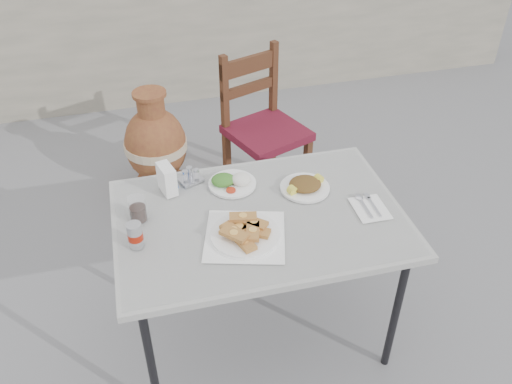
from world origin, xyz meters
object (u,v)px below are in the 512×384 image
object	(u,v)px
condiment_caddy	(191,177)
salad_rice_plate	(232,181)
pide_plate	(245,231)
soda_can	(135,235)
terracotta_urn	(156,145)
salad_chopped_plate	(305,185)
cafe_table	(259,225)
chair	(263,128)
cola_glass	(138,210)
napkin_holder	(167,179)

from	to	relation	value
condiment_caddy	salad_rice_plate	bearing A→B (deg)	-23.81
pide_plate	soda_can	distance (m)	0.40
condiment_caddy	terracotta_urn	bearing A→B (deg)	94.75
salad_chopped_plate	terracotta_urn	bearing A→B (deg)	115.02
salad_chopped_plate	terracotta_urn	world-z (taller)	salad_chopped_plate
cafe_table	chair	size ratio (longest dim) A/B	1.27
pide_plate	salad_chopped_plate	world-z (taller)	pide_plate
cafe_table	cola_glass	world-z (taller)	cola_glass
cafe_table	terracotta_urn	world-z (taller)	cafe_table
soda_can	terracotta_urn	xyz separation A→B (m)	(0.18, 1.32, -0.44)
salad_rice_plate	salad_chopped_plate	bearing A→B (deg)	-20.31
cola_glass	salad_chopped_plate	bearing A→B (deg)	1.64
soda_can	condiment_caddy	size ratio (longest dim) A/B	0.88
cafe_table	salad_rice_plate	xyz separation A→B (m)	(-0.06, 0.23, 0.07)
salad_rice_plate	cola_glass	bearing A→B (deg)	-162.37
cafe_table	salad_chopped_plate	bearing A→B (deg)	27.41
salad_chopped_plate	cola_glass	xyz separation A→B (m)	(-0.70, -0.02, 0.03)
soda_can	chair	xyz separation A→B (m)	(0.79, 1.09, -0.28)
condiment_caddy	cafe_table	bearing A→B (deg)	-53.35
cola_glass	napkin_holder	size ratio (longest dim) A/B	0.82
cafe_table	condiment_caddy	distance (m)	0.38
salad_rice_plate	cola_glass	world-z (taller)	cola_glass
napkin_holder	cafe_table	bearing A→B (deg)	-52.20
terracotta_urn	napkin_holder	bearing A→B (deg)	-91.29
terracotta_urn	salad_rice_plate	bearing A→B (deg)	-76.80
pide_plate	salad_chopped_plate	size ratio (longest dim) A/B	1.77
salad_rice_plate	salad_chopped_plate	world-z (taller)	salad_rice_plate
terracotta_urn	cafe_table	bearing A→B (deg)	-76.52
salad_chopped_plate	soda_can	world-z (taller)	soda_can
chair	terracotta_urn	distance (m)	0.68
cola_glass	chair	xyz separation A→B (m)	(0.77, 0.94, -0.27)
terracotta_urn	soda_can	bearing A→B (deg)	-97.81
soda_can	cola_glass	size ratio (longest dim) A/B	1.00
pide_plate	terracotta_urn	distance (m)	1.46
chair	soda_can	bearing A→B (deg)	-146.54
soda_can	cola_glass	distance (m)	0.15
pide_plate	cola_glass	world-z (taller)	cola_glass
salad_rice_plate	napkin_holder	xyz separation A→B (m)	(-0.27, 0.03, 0.04)
salad_chopped_plate	condiment_caddy	world-z (taller)	condiment_caddy
salad_rice_plate	chair	bearing A→B (deg)	65.55
cola_glass	terracotta_urn	world-z (taller)	cola_glass
salad_rice_plate	terracotta_urn	bearing A→B (deg)	103.20
pide_plate	terracotta_urn	world-z (taller)	pide_plate
soda_can	cafe_table	bearing A→B (deg)	6.05
cafe_table	salad_chopped_plate	size ratio (longest dim) A/B	5.52
salad_chopped_plate	soda_can	xyz separation A→B (m)	(-0.72, -0.17, 0.03)
salad_chopped_plate	chair	size ratio (longest dim) A/B	0.23
pide_plate	cafe_table	bearing A→B (deg)	50.96
napkin_holder	chair	bearing A→B (deg)	36.67
salad_rice_plate	napkin_holder	size ratio (longest dim) A/B	1.65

